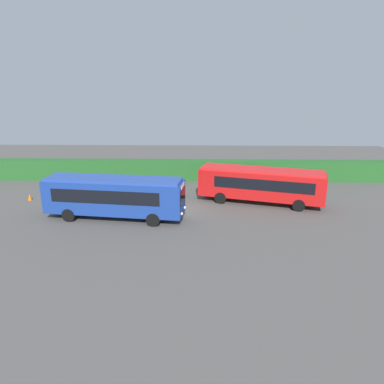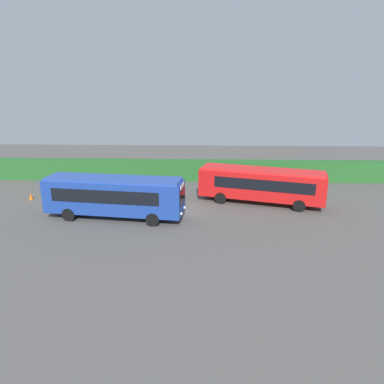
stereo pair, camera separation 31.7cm
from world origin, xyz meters
TOP-DOWN VIEW (x-y plane):
  - ground_plane at (0.00, 0.00)m, footprint 64.00×64.00m
  - bus_blue at (-4.19, -1.68)m, footprint 10.74×3.67m
  - bus_red at (7.44, 2.17)m, footprint 10.70×5.20m
  - person_left at (9.14, 4.25)m, footprint 0.46×0.52m
  - person_center at (10.59, 3.38)m, footprint 0.46×0.33m
  - hedge_row at (0.00, 9.82)m, footprint 44.00×1.53m
  - traffic_cone at (-12.81, 2.53)m, footprint 0.36×0.36m

SIDE VIEW (x-z plane):
  - ground_plane at x=0.00m, z-range 0.00..0.00m
  - traffic_cone at x=-12.81m, z-range 0.00..0.60m
  - person_center at x=10.59m, z-range 0.04..1.67m
  - person_left at x=9.14m, z-range 0.05..1.83m
  - hedge_row at x=0.00m, z-range 0.00..2.12m
  - bus_red at x=7.44m, z-range 0.24..3.28m
  - bus_blue at x=-4.19m, z-range 0.24..3.44m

